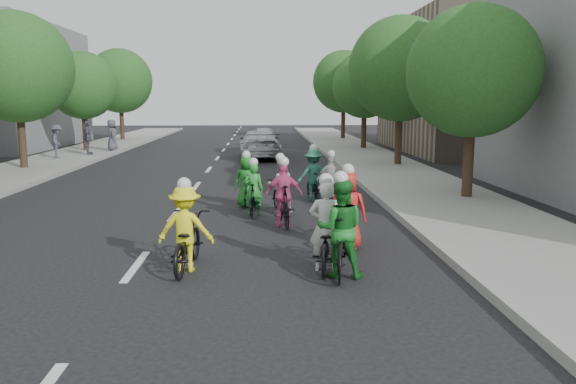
{
  "coord_description": "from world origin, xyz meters",
  "views": [
    {
      "loc": [
        2.41,
        -10.41,
        3.13
      ],
      "look_at": [
        3.01,
        2.5,
        1.0
      ],
      "focal_mm": 35.0,
      "sensor_mm": 36.0,
      "label": 1
    }
  ],
  "objects": [
    {
      "name": "spectator_1",
      "position": [
        -7.11,
        20.87,
        1.08
      ],
      "size": [
        0.72,
        1.18,
        1.87
      ],
      "primitive_type": "imported",
      "rotation": [
        0.0,
        0.0,
        1.83
      ],
      "color": "#50505E",
      "rests_on": "sidewalk_left"
    },
    {
      "name": "cyclist_2",
      "position": [
        1.0,
        -0.25,
        0.64
      ],
      "size": [
        1.08,
        2.02,
        1.75
      ],
      "rotation": [
        0.0,
        0.0,
        3.05
      ],
      "color": "black",
      "rests_on": "ground"
    },
    {
      "name": "cyclist_7",
      "position": [
        4.01,
        6.89,
        0.69
      ],
      "size": [
        1.14,
        1.56,
        1.78
      ],
      "rotation": [
        0.0,
        0.0,
        3.31
      ],
      "color": "black",
      "rests_on": "ground"
    },
    {
      "name": "tree_r_3",
      "position": [
        8.8,
        33.6,
        4.52
      ],
      "size": [
        4.8,
        4.8,
        6.93
      ],
      "color": "black",
      "rests_on": "ground"
    },
    {
      "name": "tree_r_0",
      "position": [
        8.8,
        6.6,
        3.96
      ],
      "size": [
        4.0,
        4.0,
        5.97
      ],
      "color": "black",
      "rests_on": "ground"
    },
    {
      "name": "follow_car_lead",
      "position": [
        2.29,
        19.89,
        0.76
      ],
      "size": [
        2.38,
        5.32,
        1.52
      ],
      "primitive_type": "imported",
      "rotation": [
        0.0,
        0.0,
        3.19
      ],
      "color": "#B1B1B6",
      "rests_on": "ground"
    },
    {
      "name": "tree_l_4",
      "position": [
        -8.2,
        24.0,
        3.96
      ],
      "size": [
        4.0,
        4.0,
        5.97
      ],
      "color": "black",
      "rests_on": "ground"
    },
    {
      "name": "tree_r_1",
      "position": [
        8.8,
        15.6,
        4.52
      ],
      "size": [
        4.8,
        4.8,
        6.93
      ],
      "color": "black",
      "rests_on": "ground"
    },
    {
      "name": "cyclist_3",
      "position": [
        2.95,
        3.37,
        0.65
      ],
      "size": [
        0.97,
        1.81,
        1.75
      ],
      "rotation": [
        0.0,
        0.0,
        3.24
      ],
      "color": "black",
      "rests_on": "ground"
    },
    {
      "name": "curb_left",
      "position": [
        -6.05,
        10.0,
        0.09
      ],
      "size": [
        0.18,
        80.0,
        0.18
      ],
      "primitive_type": "cube",
      "color": "#999993",
      "rests_on": "ground"
    },
    {
      "name": "follow_car_trail",
      "position": [
        2.55,
        28.18,
        0.66
      ],
      "size": [
        1.8,
        3.96,
        1.32
      ],
      "primitive_type": "imported",
      "rotation": [
        0.0,
        0.0,
        3.21
      ],
      "color": "silver",
      "rests_on": "ground"
    },
    {
      "name": "curb_right",
      "position": [
        6.05,
        10.0,
        0.09
      ],
      "size": [
        0.18,
        80.0,
        0.18
      ],
      "primitive_type": "cube",
      "color": "#999993",
      "rests_on": "ground"
    },
    {
      "name": "cyclist_8",
      "position": [
        4.48,
        6.12,
        0.57
      ],
      "size": [
        0.94,
        1.68,
        1.67
      ],
      "rotation": [
        0.0,
        0.0,
        2.94
      ],
      "color": "black",
      "rests_on": "ground"
    },
    {
      "name": "cyclist_9",
      "position": [
        1.95,
        5.97,
        0.61
      ],
      "size": [
        0.76,
        1.57,
        1.66
      ],
      "rotation": [
        0.0,
        0.0,
        3.09
      ],
      "color": "black",
      "rests_on": "ground"
    },
    {
      "name": "cyclist_0",
      "position": [
        3.57,
        -0.32,
        0.59
      ],
      "size": [
        0.9,
        1.92,
        1.82
      ],
      "rotation": [
        0.0,
        0.0,
        3.0
      ],
      "color": "black",
      "rests_on": "ground"
    },
    {
      "name": "cyclist_1",
      "position": [
        3.78,
        -0.74,
        0.72
      ],
      "size": [
        0.93,
        1.93,
        1.91
      ],
      "rotation": [
        0.0,
        0.0,
        3.02
      ],
      "color": "black",
      "rests_on": "ground"
    },
    {
      "name": "tree_l_3",
      "position": [
        -8.2,
        15.0,
        4.52
      ],
      "size": [
        4.8,
        4.8,
        6.93
      ],
      "color": "black",
      "rests_on": "ground"
    },
    {
      "name": "cyclist_5",
      "position": [
        2.18,
        4.74,
        0.55
      ],
      "size": [
        0.59,
        1.53,
        1.59
      ],
      "rotation": [
        0.0,
        0.0,
        3.02
      ],
      "color": "black",
      "rests_on": "ground"
    },
    {
      "name": "cyclist_6",
      "position": [
        2.92,
        5.1,
        0.59
      ],
      "size": [
        0.91,
        1.76,
        1.68
      ],
      "rotation": [
        0.0,
        0.0,
        3.35
      ],
      "color": "black",
      "rests_on": "ground"
    },
    {
      "name": "spectator_2",
      "position": [
        -6.43,
        23.26,
        1.07
      ],
      "size": [
        0.88,
        1.05,
        1.84
      ],
      "primitive_type": "imported",
      "rotation": [
        0.0,
        0.0,
        1.95
      ],
      "color": "#504E5B",
      "rests_on": "sidewalk_left"
    },
    {
      "name": "ground",
      "position": [
        0.0,
        0.0,
        0.0
      ],
      "size": [
        120.0,
        120.0,
        0.0
      ],
      "primitive_type": "plane",
      "color": "black",
      "rests_on": "ground"
    },
    {
      "name": "bldg_se",
      "position": [
        16.0,
        24.0,
        4.0
      ],
      "size": [
        10.0,
        14.0,
        8.0
      ],
      "primitive_type": "cube",
      "color": "gray",
      "rests_on": "ground"
    },
    {
      "name": "tree_l_5",
      "position": [
        -8.2,
        33.0,
        4.52
      ],
      "size": [
        4.8,
        4.8,
        6.93
      ],
      "color": "black",
      "rests_on": "ground"
    },
    {
      "name": "sidewalk_right",
      "position": [
        8.0,
        10.0,
        0.07
      ],
      "size": [
        4.0,
        80.0,
        0.15
      ],
      "primitive_type": "cube",
      "color": "gray",
      "rests_on": "ground"
    },
    {
      "name": "cyclist_4",
      "position": [
        4.21,
        1.23,
        0.63
      ],
      "size": [
        0.97,
        2.01,
        1.81
      ],
      "rotation": [
        0.0,
        0.0,
        2.98
      ],
      "color": "black",
      "rests_on": "ground"
    },
    {
      "name": "spectator_0",
      "position": [
        -8.15,
        19.09,
        1.01
      ],
      "size": [
        0.86,
        1.22,
        1.72
      ],
      "primitive_type": "imported",
      "rotation": [
        0.0,
        0.0,
        1.78
      ],
      "color": "#4A4A56",
      "rests_on": "sidewalk_left"
    },
    {
      "name": "tree_r_2",
      "position": [
        8.8,
        24.6,
        3.96
      ],
      "size": [
        4.0,
        4.0,
        5.97
      ],
      "color": "black",
      "rests_on": "ground"
    }
  ]
}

